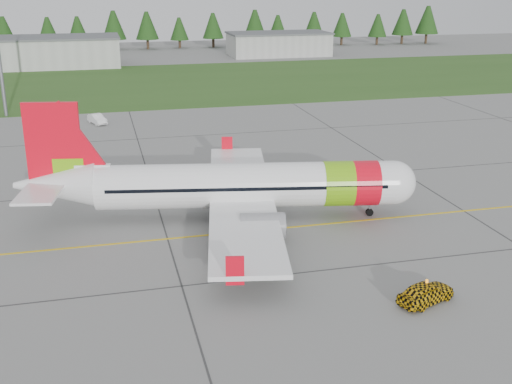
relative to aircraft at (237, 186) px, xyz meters
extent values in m
plane|color=gray|center=(8.92, -10.93, -2.82)|extent=(320.00, 320.00, 0.00)
cylinder|color=white|center=(0.77, -0.14, 0.04)|extent=(24.20, 7.95, 3.59)
sphere|color=white|center=(12.54, -2.35, 0.04)|extent=(3.59, 3.59, 3.59)
cone|color=white|center=(-14.17, 2.66, 0.36)|extent=(7.00, 4.72, 3.59)
cube|color=black|center=(12.81, -2.40, 0.36)|extent=(1.89, 2.63, 0.52)
cylinder|color=#75C10E|center=(8.01, -1.50, 0.04)|extent=(3.03, 4.05, 3.67)
cylinder|color=red|center=(10.18, -1.91, 0.04)|extent=(2.67, 3.98, 3.67)
cube|color=white|center=(0.31, -0.06, -0.97)|extent=(10.41, 29.91, 0.33)
cube|color=red|center=(2.11, 14.51, -0.47)|extent=(1.12, 0.37, 1.84)
cube|color=red|center=(-3.29, -14.29, -0.47)|extent=(1.12, 0.37, 1.84)
cylinder|color=gray|center=(2.61, 4.67, -1.48)|extent=(3.62, 2.51, 1.93)
cylinder|color=gray|center=(0.74, -5.29, -1.48)|extent=(3.62, 2.51, 1.93)
cube|color=red|center=(-13.99, 2.62, 3.45)|extent=(4.23, 1.11, 7.00)
cube|color=#75C10E|center=(-13.00, 2.44, 1.42)|extent=(2.43, 0.82, 2.21)
cube|color=white|center=(-14.63, 2.74, 0.59)|extent=(4.85, 10.96, 0.20)
cylinder|color=slate|center=(10.73, -2.01, -2.17)|extent=(0.17, 0.17, 1.29)
cylinder|color=black|center=(10.73, -2.01, -2.50)|extent=(0.66, 0.37, 0.63)
cylinder|color=slate|center=(-0.12, 2.65, -1.94)|extent=(0.20, 0.20, 1.75)
cylinder|color=black|center=(-0.48, 2.71, -2.34)|extent=(1.02, 0.58, 0.96)
cylinder|color=slate|center=(-1.07, -2.42, -1.94)|extent=(0.20, 0.20, 1.75)
cylinder|color=black|center=(-1.43, -2.36, -2.34)|extent=(1.02, 0.58, 0.96)
imported|color=yellow|center=(8.02, -16.63, -0.85)|extent=(1.83, 1.97, 3.94)
imported|color=white|center=(-10.66, 38.97, -0.83)|extent=(1.77, 1.72, 3.97)
cube|color=#30561E|center=(8.92, 71.07, -2.80)|extent=(320.00, 50.00, 0.03)
cube|color=gold|center=(8.92, -2.93, -2.80)|extent=(120.00, 0.25, 0.02)
cube|color=#A8A8A3|center=(-21.08, 99.07, 0.18)|extent=(32.00, 14.00, 6.00)
cube|color=#A8A8A3|center=(33.92, 107.07, -0.22)|extent=(24.00, 12.00, 5.20)
camera|label=1|loc=(-10.38, -47.92, 16.10)|focal=45.00mm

